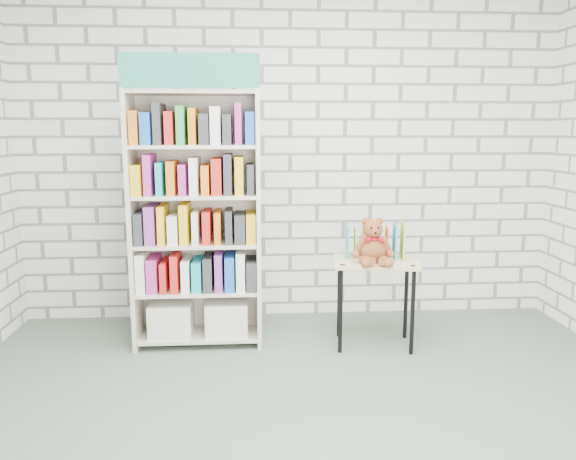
{
  "coord_description": "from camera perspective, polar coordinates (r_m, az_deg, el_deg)",
  "views": [
    {
      "loc": [
        -0.35,
        -2.75,
        1.59
      ],
      "look_at": [
        -0.09,
        0.95,
        0.94
      ],
      "focal_mm": 35.0,
      "sensor_mm": 36.0,
      "label": 1
    }
  ],
  "objects": [
    {
      "name": "ground",
      "position": [
        3.2,
        2.96,
        -19.85
      ],
      "size": [
        4.5,
        4.5,
        0.0
      ],
      "primitive_type": "plane",
      "color": "#4E5D4F",
      "rests_on": "ground"
    },
    {
      "name": "room_shell",
      "position": [
        2.78,
        3.3,
        13.95
      ],
      "size": [
        4.52,
        4.02,
        2.81
      ],
      "color": "silver",
      "rests_on": "ground"
    },
    {
      "name": "bookshelf",
      "position": [
        4.18,
        -9.28,
        1.2
      ],
      "size": [
        0.94,
        0.37,
        2.11
      ],
      "color": "beige",
      "rests_on": "ground"
    },
    {
      "name": "display_table",
      "position": [
        4.2,
        8.86,
        -4.28
      ],
      "size": [
        0.66,
        0.5,
        0.65
      ],
      "color": "#D7BA81",
      "rests_on": "ground"
    },
    {
      "name": "table_books",
      "position": [
        4.25,
        8.82,
        -1.1
      ],
      "size": [
        0.45,
        0.24,
        0.25
      ],
      "color": "teal",
      "rests_on": "display_table"
    },
    {
      "name": "teddy_bear",
      "position": [
        4.06,
        8.63,
        -1.54
      ],
      "size": [
        0.31,
        0.28,
        0.33
      ],
      "color": "maroon",
      "rests_on": "display_table"
    }
  ]
}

